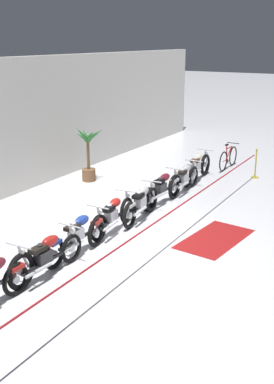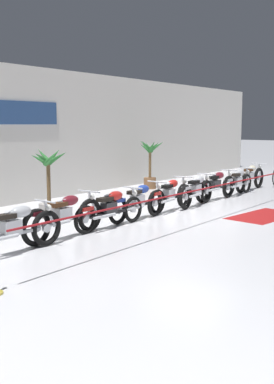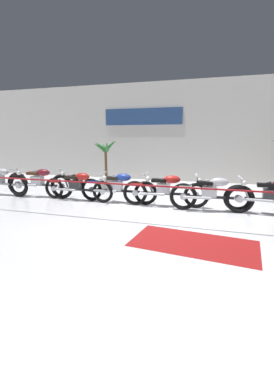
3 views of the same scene
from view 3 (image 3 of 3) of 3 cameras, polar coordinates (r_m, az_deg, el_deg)
ground_plane at (r=6.65m, az=4.83°, el=-4.49°), size 120.00×120.00×0.00m
back_wall at (r=11.45m, az=10.36°, el=12.94°), size 28.00×0.29×4.20m
motorcycle_silver_0 at (r=9.63m, az=-28.21°, el=2.14°), size 2.30×0.62×0.94m
motorcycle_maroon_1 at (r=8.77m, az=-20.91°, el=2.03°), size 2.39×0.62×0.96m
motorcycle_red_2 at (r=7.94m, az=-13.03°, el=1.36°), size 2.33×0.62×0.90m
motorcycle_blue_3 at (r=7.50m, az=-4.26°, el=1.06°), size 2.37×0.62×0.92m
motorcycle_red_4 at (r=7.11m, az=6.36°, el=0.45°), size 2.39×0.63×0.93m
motorcycle_silver_5 at (r=6.86m, az=16.22°, el=-0.37°), size 2.13×0.62×0.94m
motorcycle_maroon_6 at (r=7.13m, az=28.04°, el=-0.96°), size 2.32×0.62×0.93m
potted_palm_right_of_row at (r=9.77m, az=-6.90°, el=5.65°), size 0.93×1.13×1.86m
stanchion_far_left at (r=6.07m, az=-12.08°, el=1.12°), size 13.82×0.28×1.05m
floor_banner at (r=4.86m, az=12.43°, el=-11.07°), size 2.35×1.42×0.01m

